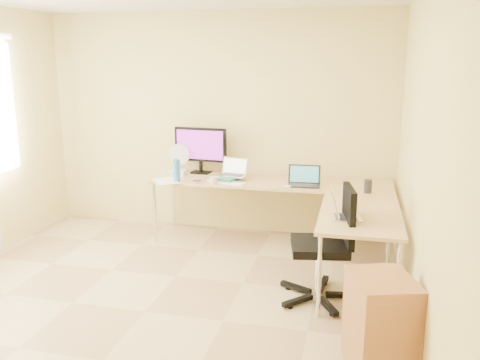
% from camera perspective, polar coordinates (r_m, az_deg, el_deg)
% --- Properties ---
extents(floor, '(4.50, 4.50, 0.00)m').
position_cam_1_polar(floor, '(4.36, -10.76, -14.52)').
color(floor, tan).
rests_on(floor, ground).
extents(wall_back, '(4.50, 0.00, 4.50)m').
position_cam_1_polar(wall_back, '(6.02, -2.60, 6.44)').
color(wall_back, '#DDCF87').
rests_on(wall_back, ground).
extents(wall_right, '(0.00, 4.50, 4.50)m').
position_cam_1_polar(wall_right, '(3.60, 20.39, 0.97)').
color(wall_right, '#DDCF87').
rests_on(wall_right, ground).
extents(desk_main, '(2.65, 0.70, 0.73)m').
position_cam_1_polar(desk_main, '(5.67, 3.47, -3.66)').
color(desk_main, tan).
rests_on(desk_main, ground).
extents(desk_return, '(0.70, 1.30, 0.73)m').
position_cam_1_polar(desk_return, '(4.66, 13.31, -7.87)').
color(desk_return, tan).
rests_on(desk_return, ground).
extents(monitor, '(0.65, 0.25, 0.55)m').
position_cam_1_polar(monitor, '(5.92, -4.52, 3.40)').
color(monitor, black).
rests_on(monitor, desk_main).
extents(book_stack, '(0.25, 0.30, 0.04)m').
position_cam_1_polar(book_stack, '(5.55, -1.37, 0.10)').
color(book_stack, '#216E56').
rests_on(book_stack, desk_main).
extents(laptop_center, '(0.34, 0.28, 0.20)m').
position_cam_1_polar(laptop_center, '(5.57, -0.85, 1.44)').
color(laptop_center, silver).
rests_on(laptop_center, desk_main).
extents(laptop_black, '(0.35, 0.27, 0.22)m').
position_cam_1_polar(laptop_black, '(5.35, 7.30, 0.45)').
color(laptop_black, black).
rests_on(laptop_black, desk_main).
extents(keyboard, '(0.45, 0.23, 0.02)m').
position_cam_1_polar(keyboard, '(5.45, -1.52, -0.27)').
color(keyboard, white).
rests_on(keyboard, desk_main).
extents(mouse, '(0.09, 0.07, 0.03)m').
position_cam_1_polar(mouse, '(5.28, 5.43, -0.72)').
color(mouse, white).
rests_on(mouse, desk_main).
extents(mug, '(0.09, 0.09, 0.08)m').
position_cam_1_polar(mug, '(5.41, -3.07, -0.04)').
color(mug, white).
rests_on(mug, desk_main).
extents(cd_stack, '(0.13, 0.13, 0.03)m').
position_cam_1_polar(cd_stack, '(5.47, -4.90, -0.21)').
color(cd_stack, silver).
rests_on(cd_stack, desk_main).
extents(water_bottle, '(0.08, 0.08, 0.26)m').
position_cam_1_polar(water_bottle, '(5.53, -7.23, 1.07)').
color(water_bottle, teal).
rests_on(water_bottle, desk_main).
extents(papers, '(0.39, 0.42, 0.01)m').
position_cam_1_polar(papers, '(5.60, -8.44, -0.11)').
color(papers, white).
rests_on(papers, desk_main).
extents(white_box, '(0.20, 0.15, 0.07)m').
position_cam_1_polar(white_box, '(5.87, -7.10, 0.87)').
color(white_box, beige).
rests_on(white_box, desk_main).
extents(desk_fan, '(0.28, 0.28, 0.31)m').
position_cam_1_polar(desk_fan, '(6.02, -6.75, 2.38)').
color(desk_fan, silver).
rests_on(desk_fan, desk_main).
extents(black_cup, '(0.09, 0.09, 0.13)m').
position_cam_1_polar(black_cup, '(5.20, 14.38, -0.70)').
color(black_cup, black).
rests_on(black_cup, desk_main).
extents(laptop_return, '(0.33, 0.28, 0.20)m').
position_cam_1_polar(laptop_return, '(4.30, 12.02, -3.04)').
color(laptop_return, silver).
rests_on(laptop_return, desk_return).
extents(office_chair, '(0.71, 0.71, 1.02)m').
position_cam_1_polar(office_chair, '(4.35, 9.04, -7.31)').
color(office_chair, black).
rests_on(office_chair, ground).
extents(cabinet, '(0.50, 0.56, 0.64)m').
position_cam_1_polar(cabinet, '(3.50, 15.73, -15.50)').
color(cabinet, brown).
rests_on(cabinet, ground).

